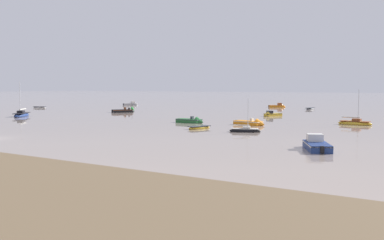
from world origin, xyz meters
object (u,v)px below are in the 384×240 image
(motorboat_moored_3, at_px, (279,106))
(motorboat_moored_4, at_px, (270,115))
(sailboat_moored_1, at_px, (355,123))
(sailboat_moored_2, at_px, (245,130))
(motorboat_moored_5, at_px, (315,145))
(channel_buoy, at_px, (132,109))
(motorboat_moored_0, at_px, (252,124))
(rowboat_moored_3, at_px, (40,107))
(motorboat_moored_1, at_px, (132,104))
(rowboat_moored_1, at_px, (199,128))
(motorboat_moored_6, at_px, (193,121))
(motorboat_moored_2, at_px, (125,111))
(sailboat_moored_0, at_px, (22,115))
(rowboat_moored_4, at_px, (310,109))

(motorboat_moored_3, bearing_deg, motorboat_moored_4, -106.21)
(sailboat_moored_1, relative_size, sailboat_moored_2, 1.26)
(motorboat_moored_5, height_order, channel_buoy, channel_buoy)
(motorboat_moored_0, bearing_deg, rowboat_moored_3, 175.05)
(motorboat_moored_1, bearing_deg, sailboat_moored_1, -82.18)
(rowboat_moored_1, distance_m, channel_buoy, 49.52)
(motorboat_moored_6, xyz_separation_m, sailboat_moored_2, (13.58, -8.69, -0.03))
(motorboat_moored_4, relative_size, motorboat_moored_6, 0.89)
(motorboat_moored_1, relative_size, motorboat_moored_6, 0.98)
(motorboat_moored_2, xyz_separation_m, motorboat_moored_6, (29.10, -17.00, -0.02))
(sailboat_moored_2, bearing_deg, channel_buoy, 124.21)
(sailboat_moored_0, xyz_separation_m, motorboat_moored_3, (34.63, 64.68, -0.04))
(motorboat_moored_1, height_order, rowboat_moored_3, motorboat_moored_1)
(motorboat_moored_1, relative_size, motorboat_moored_4, 1.10)
(motorboat_moored_3, distance_m, rowboat_moored_1, 68.45)
(motorboat_moored_3, bearing_deg, motorboat_moored_1, 161.07)
(motorboat_moored_4, height_order, sailboat_moored_1, sailboat_moored_1)
(rowboat_moored_4, bearing_deg, motorboat_moored_1, -83.95)
(rowboat_moored_3, bearing_deg, motorboat_moored_5, -40.80)
(sailboat_moored_1, bearing_deg, motorboat_moored_6, -149.22)
(motorboat_moored_2, distance_m, channel_buoy, 7.06)
(motorboat_moored_1, relative_size, rowboat_moored_3, 1.25)
(rowboat_moored_4, bearing_deg, motorboat_moored_2, -43.56)
(motorboat_moored_3, relative_size, channel_buoy, 2.34)
(motorboat_moored_5, distance_m, rowboat_moored_4, 73.50)
(rowboat_moored_3, bearing_deg, sailboat_moored_1, -22.92)
(rowboat_moored_1, relative_size, motorboat_moored_6, 0.76)
(motorboat_moored_2, height_order, rowboat_moored_4, motorboat_moored_2)
(rowboat_moored_1, relative_size, motorboat_moored_5, 0.66)
(sailboat_moored_0, height_order, rowboat_moored_3, sailboat_moored_0)
(sailboat_moored_0, distance_m, rowboat_moored_3, 34.84)
(motorboat_moored_4, bearing_deg, motorboat_moored_3, -135.46)
(motorboat_moored_4, bearing_deg, channel_buoy, -62.78)
(motorboat_moored_1, distance_m, motorboat_moored_4, 63.78)
(sailboat_moored_0, bearing_deg, motorboat_moored_5, 42.65)
(rowboat_moored_1, xyz_separation_m, channel_buoy, (-38.09, 31.64, 0.29))
(motorboat_moored_1, xyz_separation_m, motorboat_moored_4, (58.30, -25.85, -0.03))
(rowboat_moored_4, bearing_deg, motorboat_moored_0, 6.76)
(motorboat_moored_2, height_order, sailboat_moored_2, sailboat_moored_2)
(motorboat_moored_5, bearing_deg, motorboat_moored_4, 0.84)
(motorboat_moored_1, xyz_separation_m, motorboat_moored_2, (22.95, -31.26, -0.03))
(motorboat_moored_2, xyz_separation_m, rowboat_moored_3, (-34.33, 2.48, -0.09))
(motorboat_moored_6, height_order, sailboat_moored_2, sailboat_moored_2)
(sailboat_moored_1, bearing_deg, motorboat_moored_3, 128.71)
(motorboat_moored_2, bearing_deg, motorboat_moored_0, -79.16)
(motorboat_moored_5, bearing_deg, sailboat_moored_0, 53.35)
(sailboat_moored_0, distance_m, rowboat_moored_4, 73.24)
(rowboat_moored_4, bearing_deg, sailboat_moored_0, -36.24)
(motorboat_moored_1, height_order, sailboat_moored_0, sailboat_moored_0)
(motorboat_moored_3, bearing_deg, rowboat_moored_4, -66.16)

